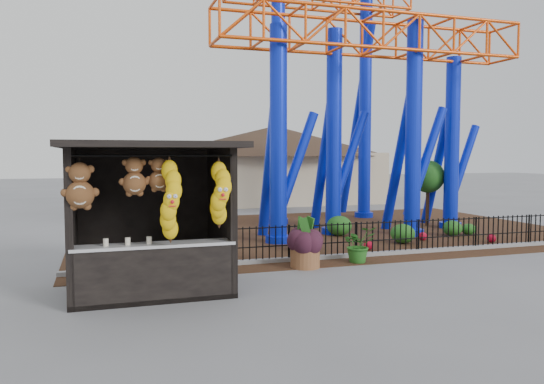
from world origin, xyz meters
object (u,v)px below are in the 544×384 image
object	(u,v)px
terracotta_planter	(305,257)
potted_plant	(359,244)
roller_coaster	(350,60)
prize_booth	(150,219)

from	to	relation	value
terracotta_planter	potted_plant	bearing A→B (deg)	5.38
roller_coaster	terracotta_planter	size ratio (longest dim) A/B	14.63
roller_coaster	terracotta_planter	xyz separation A→B (m)	(-4.18, -6.04, -6.16)
prize_booth	terracotta_planter	xyz separation A→B (m)	(3.95, 1.30, -1.25)
potted_plant	terracotta_planter	bearing A→B (deg)	-178.20
prize_booth	terracotta_planter	bearing A→B (deg)	18.14
prize_booth	potted_plant	size ratio (longest dim) A/B	3.58
prize_booth	roller_coaster	world-z (taller)	roller_coaster
roller_coaster	potted_plant	xyz separation A→B (m)	(-2.59, -5.89, -5.95)
prize_booth	potted_plant	world-z (taller)	prize_booth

